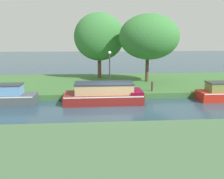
{
  "coord_description": "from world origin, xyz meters",
  "views": [
    {
      "loc": [
        -1.67,
        -15.85,
        4.47
      ],
      "look_at": [
        -0.3,
        1.2,
        0.9
      ],
      "focal_mm": 41.44,
      "sensor_mm": 36.0,
      "label": 1
    }
  ],
  "objects_px": {
    "maroon_barge": "(104,94)",
    "willow_tree_centre": "(149,37)",
    "lamp_post": "(110,65)",
    "mooring_post_near": "(152,86)",
    "willow_tree_left": "(99,37)"
  },
  "relations": [
    {
      "from": "maroon_barge",
      "to": "willow_tree_left",
      "type": "height_order",
      "value": "willow_tree_left"
    },
    {
      "from": "willow_tree_centre",
      "to": "mooring_post_near",
      "type": "relative_size",
      "value": 8.12
    },
    {
      "from": "maroon_barge",
      "to": "mooring_post_near",
      "type": "height_order",
      "value": "maroon_barge"
    },
    {
      "from": "lamp_post",
      "to": "maroon_barge",
      "type": "bearing_deg",
      "value": -102.05
    },
    {
      "from": "maroon_barge",
      "to": "lamp_post",
      "type": "xyz_separation_m",
      "value": [
        0.55,
        2.58,
        1.65
      ]
    },
    {
      "from": "lamp_post",
      "to": "mooring_post_near",
      "type": "xyz_separation_m",
      "value": [
        3.11,
        -1.04,
        -1.48
      ]
    },
    {
      "from": "lamp_post",
      "to": "mooring_post_near",
      "type": "height_order",
      "value": "lamp_post"
    },
    {
      "from": "maroon_barge",
      "to": "willow_tree_centre",
      "type": "relative_size",
      "value": 0.89
    },
    {
      "from": "willow_tree_left",
      "to": "lamp_post",
      "type": "height_order",
      "value": "willow_tree_left"
    },
    {
      "from": "maroon_barge",
      "to": "willow_tree_centre",
      "type": "height_order",
      "value": "willow_tree_centre"
    },
    {
      "from": "maroon_barge",
      "to": "mooring_post_near",
      "type": "distance_m",
      "value": 3.98
    },
    {
      "from": "willow_tree_left",
      "to": "lamp_post",
      "type": "relative_size",
      "value": 2.12
    },
    {
      "from": "lamp_post",
      "to": "mooring_post_near",
      "type": "relative_size",
      "value": 4.02
    },
    {
      "from": "willow_tree_centre",
      "to": "mooring_post_near",
      "type": "bearing_deg",
      "value": -97.74
    },
    {
      "from": "maroon_barge",
      "to": "lamp_post",
      "type": "bearing_deg",
      "value": 77.95
    }
  ]
}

